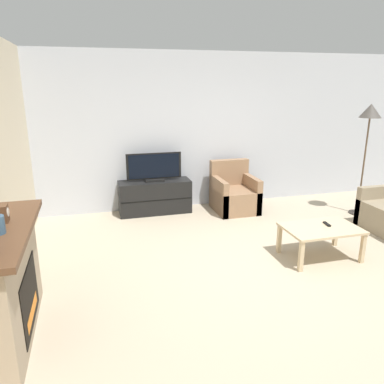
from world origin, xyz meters
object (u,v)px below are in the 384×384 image
(remote, at_px, (327,224))
(armchair, at_px, (234,195))
(mantel_clock, at_px, (4,214))
(tv, at_px, (154,168))
(floor_lamp, at_px, (370,118))
(coffee_table, at_px, (321,231))
(tv_stand, at_px, (155,197))
(fireplace, at_px, (7,284))

(remote, bearing_deg, armchair, 111.32)
(armchair, bearing_deg, mantel_clock, -140.47)
(tv, distance_m, remote, 2.92)
(armchair, height_order, remote, armchair)
(armchair, height_order, floor_lamp, floor_lamp)
(floor_lamp, bearing_deg, coffee_table, -141.04)
(armchair, relative_size, floor_lamp, 0.46)
(mantel_clock, height_order, tv_stand, mantel_clock)
(tv_stand, bearing_deg, coffee_table, -52.71)
(tv_stand, distance_m, coffee_table, 2.88)
(tv, xyz_separation_m, remote, (1.86, -2.23, -0.36))
(fireplace, xyz_separation_m, tv_stand, (1.78, 2.97, -0.24))
(coffee_table, bearing_deg, remote, 25.32)
(mantel_clock, distance_m, tv, 3.33)
(tv_stand, distance_m, tv, 0.51)
(tv_stand, xyz_separation_m, floor_lamp, (3.38, -0.96, 1.34))
(armchair, distance_m, floor_lamp, 2.53)
(armchair, bearing_deg, tv_stand, 170.33)
(fireplace, relative_size, remote, 9.91)
(floor_lamp, bearing_deg, tv, 164.16)
(tv, height_order, remote, tv)
(mantel_clock, height_order, tv, mantel_clock)
(tv_stand, height_order, coffee_table, tv_stand)
(mantel_clock, relative_size, armchair, 0.17)
(coffee_table, relative_size, floor_lamp, 0.51)
(fireplace, height_order, armchair, fireplace)
(mantel_clock, bearing_deg, floor_lamp, 19.82)
(fireplace, height_order, tv, tv)
(fireplace, relative_size, coffee_table, 1.62)
(fireplace, xyz_separation_m, mantel_clock, (0.02, 0.15, 0.58))
(mantel_clock, relative_size, floor_lamp, 0.08)
(mantel_clock, xyz_separation_m, remote, (3.62, 0.58, -0.68))
(tv_stand, xyz_separation_m, remote, (1.86, -2.23, 0.14))
(floor_lamp, bearing_deg, remote, -140.17)
(tv_stand, bearing_deg, floor_lamp, -15.87)
(remote, bearing_deg, mantel_clock, -163.31)
(mantel_clock, bearing_deg, remote, 9.14)
(coffee_table, xyz_separation_m, remote, (0.12, 0.05, 0.06))
(fireplace, relative_size, tv_stand, 1.25)
(mantel_clock, bearing_deg, coffee_table, 8.56)
(fireplace, xyz_separation_m, coffee_table, (3.52, 0.68, -0.16))
(fireplace, distance_m, remote, 3.71)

